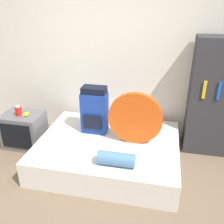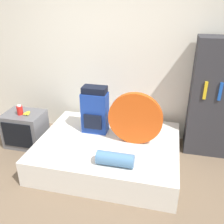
# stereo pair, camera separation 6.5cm
# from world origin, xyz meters

# --- Properties ---
(ground_plane) EXTENTS (16.00, 16.00, 0.00)m
(ground_plane) POSITION_xyz_m (0.00, 0.00, 0.00)
(ground_plane) COLOR brown
(wall_back) EXTENTS (8.00, 0.05, 2.60)m
(wall_back) POSITION_xyz_m (0.00, 1.77, 1.30)
(wall_back) COLOR silver
(wall_back) RESTS_ON ground_plane
(bed) EXTENTS (1.95, 1.55, 0.36)m
(bed) POSITION_xyz_m (0.22, 0.84, 0.18)
(bed) COLOR silver
(bed) RESTS_ON ground_plane
(backpack) EXTENTS (0.37, 0.25, 0.70)m
(backpack) POSITION_xyz_m (-0.04, 1.06, 0.70)
(backpack) COLOR navy
(backpack) RESTS_ON bed
(tent_bag) EXTENTS (0.73, 0.08, 0.73)m
(tent_bag) POSITION_xyz_m (0.58, 0.88, 0.73)
(tent_bag) COLOR #D14C14
(tent_bag) RESTS_ON bed
(sleeping_roll) EXTENTS (0.45, 0.17, 0.17)m
(sleeping_roll) POSITION_xyz_m (0.43, 0.31, 0.45)
(sleeping_roll) COLOR teal
(sleeping_roll) RESTS_ON bed
(television) EXTENTS (0.60, 0.48, 0.55)m
(television) POSITION_xyz_m (-1.19, 0.99, 0.28)
(television) COLOR #5B5B60
(television) RESTS_ON ground_plane
(canister) EXTENTS (0.09, 0.09, 0.15)m
(canister) POSITION_xyz_m (-1.21, 0.96, 0.63)
(canister) COLOR red
(canister) RESTS_ON television
(banana_bunch) EXTENTS (0.11, 0.14, 0.04)m
(banana_bunch) POSITION_xyz_m (-1.11, 0.99, 0.57)
(banana_bunch) COLOR yellow
(banana_bunch) RESTS_ON television
(bookshelf) EXTENTS (0.72, 0.41, 1.74)m
(bookshelf) POSITION_xyz_m (1.65, 1.49, 0.87)
(bookshelf) COLOR #2D2D33
(bookshelf) RESTS_ON ground_plane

